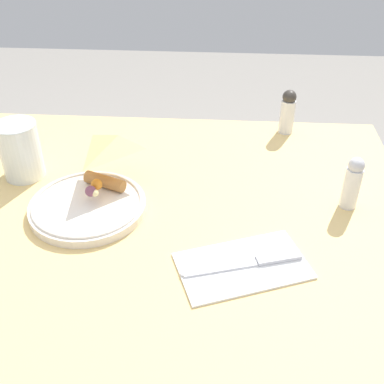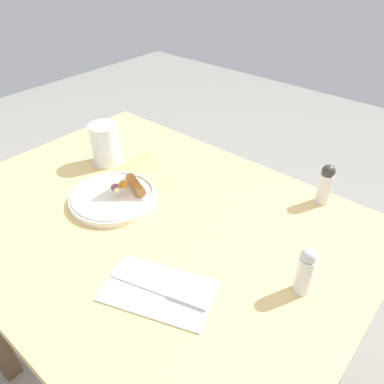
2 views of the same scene
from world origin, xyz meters
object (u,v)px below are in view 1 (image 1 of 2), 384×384
Objects in this scene: plate_pizza at (88,203)px; pepper_shaker at (288,111)px; napkin_folded at (243,266)px; butter_knife at (249,263)px; milk_glass at (21,152)px; salt_shaker at (352,183)px; dining_table at (151,260)px.

pepper_shaker reaches higher than plate_pizza.
butter_knife reaches higher than napkin_folded.
salt_shaker is (-0.63, 0.06, -0.00)m from milk_glass.
dining_table is at bearing 48.52° from pepper_shaker.
plate_pizza is 1.84× the size of milk_glass.
milk_glass is at bearing 21.87° from pepper_shaker.
butter_knife is 1.88× the size of salt_shaker.
salt_shaker reaches higher than dining_table.
salt_shaker is (-0.37, -0.04, 0.18)m from dining_table.
plate_pizza is 0.51m from pepper_shaker.
pepper_shaker is at bearing -103.40° from napkin_folded.
pepper_shaker is (-0.10, -0.45, 0.05)m from butter_knife.
salt_shaker is 1.00× the size of pepper_shaker.
napkin_folded is at bearing 141.47° from dining_table.
pepper_shaker reaches higher than dining_table.
napkin_folded is at bearing 76.60° from pepper_shaker.
plate_pizza reaches higher than butter_knife.
plate_pizza is 0.32m from butter_knife.
milk_glass reaches higher than pepper_shaker.
milk_glass reaches higher than plate_pizza.
milk_glass is 0.51m from butter_knife.
butter_knife is at bearing 156.11° from plate_pizza.
napkin_folded is 2.22× the size of pepper_shaker.
plate_pizza is at bearing -40.36° from butter_knife.
butter_knife is at bearing 42.26° from salt_shaker.
butter_knife is 0.47m from pepper_shaker.
butter_knife is (-0.18, 0.13, 0.13)m from dining_table.
milk_glass is at bearing -44.14° from butter_knife.
milk_glass is at bearing -5.67° from salt_shaker.
salt_shaker is 0.30m from pepper_shaker.
dining_table is at bearing -38.53° from napkin_folded.
napkin_folded is 2.22× the size of salt_shaker.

